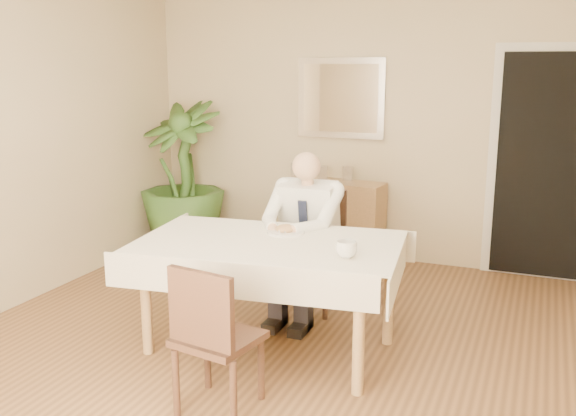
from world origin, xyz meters
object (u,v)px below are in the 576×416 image
at_px(chair_far, 314,241).
at_px(potted_palm, 182,177).
at_px(coffee_mug, 346,249).
at_px(chair_near, 212,333).
at_px(sideboard, 334,220).
at_px(seated_man, 301,229).
at_px(dining_table, 269,253).

relative_size(chair_far, potted_palm, 0.61).
bearing_deg(chair_far, coffee_mug, -65.49).
relative_size(chair_far, chair_near, 1.07).
distance_m(chair_near, sideboard, 3.00).
relative_size(sideboard, potted_palm, 0.64).
height_order(chair_near, potted_palm, potted_palm).
bearing_deg(seated_man, dining_table, -90.00).
height_order(sideboard, potted_palm, potted_palm).
bearing_deg(potted_palm, sideboard, 9.93).
height_order(chair_near, coffee_mug, chair_near).
bearing_deg(chair_near, sideboard, 105.32).
distance_m(coffee_mug, potted_palm, 3.08).
bearing_deg(seated_man, sideboard, 98.92).
bearing_deg(coffee_mug, dining_table, 164.53).
relative_size(dining_table, sideboard, 1.90).
height_order(chair_near, seated_man, seated_man).
distance_m(chair_far, sideboard, 1.26).
relative_size(dining_table, chair_near, 2.13).
xyz_separation_m(dining_table, potted_palm, (-1.77, 1.84, 0.09)).
xyz_separation_m(chair_far, sideboard, (-0.24, 1.23, -0.13)).
bearing_deg(potted_palm, chair_far, -28.42).
bearing_deg(chair_far, chair_near, -92.70).
bearing_deg(coffee_mug, potted_palm, 139.52).
bearing_deg(seated_man, coffee_mug, -52.71).
height_order(dining_table, sideboard, sideboard).
xyz_separation_m(coffee_mug, potted_palm, (-2.34, 2.00, -0.05)).
bearing_deg(chair_far, seated_man, -94.29).
relative_size(seated_man, coffee_mug, 9.70).
relative_size(chair_near, sideboard, 0.89).
xyz_separation_m(seated_man, sideboard, (-0.24, 1.52, -0.31)).
relative_size(seated_man, potted_palm, 0.82).
height_order(seated_man, sideboard, seated_man).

